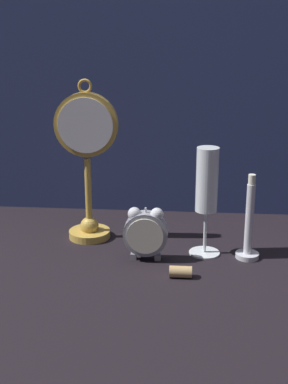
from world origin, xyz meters
TOP-DOWN VIEW (x-y plane):
  - ground_plane at (0.00, 0.00)m, footprint 4.00×4.00m
  - fabric_backdrop_drape at (0.00, 0.33)m, footprint 1.67×0.01m
  - pocket_watch_on_stand at (-0.13, 0.13)m, footprint 0.13×0.09m
  - alarm_clock_twin_bell at (0.01, 0.03)m, footprint 0.09×0.03m
  - champagne_flute at (0.13, 0.07)m, footprint 0.06×0.06m
  - brass_candlestick at (0.21, 0.06)m, footprint 0.05×0.05m
  - wine_cork at (0.08, -0.04)m, footprint 0.04×0.02m

SIDE VIEW (x-z plane):
  - ground_plane at x=0.00m, z-range 0.00..0.00m
  - wine_cork at x=0.08m, z-range 0.00..0.02m
  - alarm_clock_twin_bell at x=0.01m, z-range 0.01..0.12m
  - brass_candlestick at x=0.21m, z-range -0.03..0.15m
  - champagne_flute at x=0.13m, z-range 0.03..0.25m
  - pocket_watch_on_stand at x=-0.13m, z-range -0.01..0.34m
  - fabric_backdrop_drape at x=0.00m, z-range 0.00..0.59m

